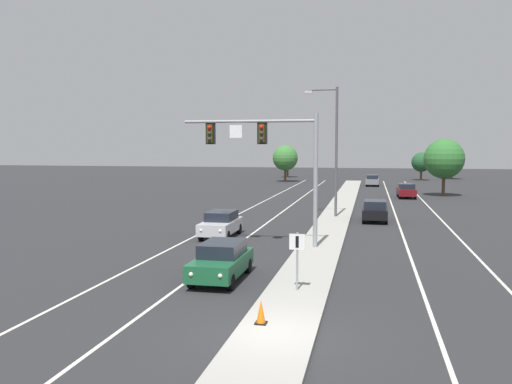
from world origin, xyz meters
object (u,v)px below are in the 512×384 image
car_oncoming_silver (221,224)px  tree_far_right_c (452,158)px  car_receding_darkred (406,190)px  car_receding_black (375,210)px  overhead_signal_mast (272,151)px  street_lamp_median (334,144)px  median_sign_post (297,253)px  tree_far_left_c (288,161)px  traffic_cone_median_nose (261,312)px  tree_far_left_b (285,158)px  car_receding_grey (373,180)px  car_oncoming_green (222,260)px  tree_far_right_a (444,159)px  tree_far_right_b (421,162)px

car_oncoming_silver → tree_far_right_c: 69.75m
car_receding_darkred → car_receding_black: bearing=-100.0°
overhead_signal_mast → car_oncoming_silver: overhead_signal_mast is taller
street_lamp_median → overhead_signal_mast: bearing=-100.2°
median_sign_post → car_receding_black: median_sign_post is taller
overhead_signal_mast → car_receding_black: (5.63, 12.24, -4.52)m
car_receding_darkred → tree_far_left_c: (-18.77, 37.16, 2.22)m
traffic_cone_median_nose → tree_far_left_b: tree_far_left_b is taller
car_receding_grey → tree_far_left_b: tree_far_left_b is taller
car_oncoming_green → car_receding_grey: 57.53m
car_oncoming_silver → car_receding_black: bearing=44.4°
car_receding_black → tree_far_left_b: (-13.70, 43.96, 2.98)m
tree_far_left_b → car_oncoming_green: bearing=-83.5°
tree_far_left_c → car_oncoming_silver: bearing=-84.9°
overhead_signal_mast → tree_far_right_c: overhead_signal_mast is taller
car_receding_grey → tree_far_right_a: size_ratio=0.70×
overhead_signal_mast → median_sign_post: size_ratio=3.38×
street_lamp_median → tree_far_right_a: 24.14m
car_oncoming_green → tree_far_right_a: (14.08, 42.30, 3.40)m
car_oncoming_green → tree_far_right_a: bearing=71.6°
tree_far_right_a → overhead_signal_mast: bearing=-110.9°
street_lamp_median → car_oncoming_silver: 13.01m
car_oncoming_green → tree_far_left_c: tree_far_left_c is taller
overhead_signal_mast → tree_far_right_a: (13.30, 34.85, -1.12)m
overhead_signal_mast → tree_far_left_c: bearing=98.0°
median_sign_post → car_receding_darkred: (6.50, 40.91, -0.77)m
median_sign_post → tree_far_right_b: 74.24m
car_receding_black → tree_far_right_c: bearing=76.8°
overhead_signal_mast → tree_far_left_b: overhead_signal_mast is taller
overhead_signal_mast → street_lamp_median: 13.59m
median_sign_post → overhead_signal_mast: bearing=106.2°
median_sign_post → car_receding_grey: median_sign_post is taller
tree_far_right_c → tree_far_left_c: bearing=179.7°
car_oncoming_green → car_receding_grey: (6.32, 57.18, 0.00)m
street_lamp_median → car_oncoming_silver: (-6.16, -10.33, -4.97)m
car_receding_black → traffic_cone_median_nose: size_ratio=6.07×
car_receding_grey → tree_far_right_a: (7.76, -14.88, 3.40)m
car_oncoming_silver → overhead_signal_mast: bearing=-39.0°
car_receding_darkred → tree_far_right_a: 6.14m
car_receding_black → tree_far_right_b: bearing=81.5°
tree_far_right_a → tree_far_left_b: bearing=135.0°
car_receding_darkred → tree_far_right_b: 32.88m
median_sign_post → tree_far_left_c: 79.04m
car_receding_grey → traffic_cone_median_nose: (-3.48, -62.83, -0.31)m
median_sign_post → tree_far_right_a: bearing=76.3°
tree_far_left_b → tree_far_left_c: bearing=97.0°
street_lamp_median → car_oncoming_silver: street_lamp_median is taller
car_oncoming_silver → car_receding_darkred: bearing=66.0°
street_lamp_median → tree_far_right_c: size_ratio=1.77×
traffic_cone_median_nose → tree_far_right_a: (11.25, 47.95, 3.71)m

